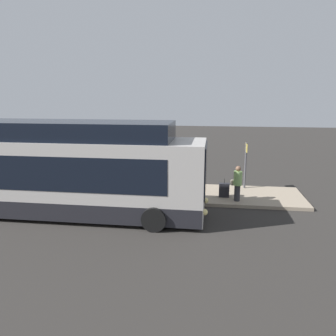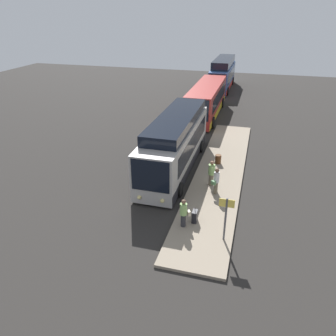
{
  "view_description": "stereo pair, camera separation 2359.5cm",
  "coord_description": "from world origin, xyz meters",
  "px_view_note": "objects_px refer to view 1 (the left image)",
  "views": [
    {
      "loc": [
        5.67,
        -12.21,
        4.83
      ],
      "look_at": [
        3.91,
        0.55,
        1.94
      ],
      "focal_mm": 35.0,
      "sensor_mm": 36.0,
      "label": 1
    },
    {
      "loc": [
        20.56,
        5.21,
        10.47
      ],
      "look_at": [
        3.91,
        0.55,
        1.94
      ],
      "focal_mm": 35.0,
      "sensor_mm": 36.0,
      "label": 2
    }
  ],
  "objects_px": {
    "suitcase": "(224,190)",
    "trash_bin": "(71,183)",
    "passenger_waiting": "(237,182)",
    "passenger_boarding": "(137,174)",
    "sign_post": "(246,159)",
    "bus_lead": "(66,173)",
    "passenger_with_bags": "(158,172)"
  },
  "relations": [
    {
      "from": "passenger_with_bags",
      "to": "trash_bin",
      "type": "bearing_deg",
      "value": -53.2
    },
    {
      "from": "passenger_waiting",
      "to": "passenger_with_bags",
      "type": "distance_m",
      "value": 3.96
    },
    {
      "from": "suitcase",
      "to": "sign_post",
      "type": "xyz_separation_m",
      "value": [
        1.08,
        1.68,
        1.16
      ]
    },
    {
      "from": "suitcase",
      "to": "trash_bin",
      "type": "xyz_separation_m",
      "value": [
        -7.6,
        0.2,
        -0.0
      ]
    },
    {
      "from": "passenger_boarding",
      "to": "passenger_waiting",
      "type": "xyz_separation_m",
      "value": [
        4.77,
        -0.69,
        -0.05
      ]
    },
    {
      "from": "passenger_with_bags",
      "to": "trash_bin",
      "type": "relative_size",
      "value": 2.62
    },
    {
      "from": "passenger_waiting",
      "to": "bus_lead",
      "type": "bearing_deg",
      "value": 169.42
    },
    {
      "from": "passenger_waiting",
      "to": "suitcase",
      "type": "relative_size",
      "value": 1.8
    },
    {
      "from": "suitcase",
      "to": "trash_bin",
      "type": "bearing_deg",
      "value": 178.5
    },
    {
      "from": "passenger_waiting",
      "to": "sign_post",
      "type": "relative_size",
      "value": 0.68
    },
    {
      "from": "passenger_with_bags",
      "to": "suitcase",
      "type": "relative_size",
      "value": 1.91
    },
    {
      "from": "passenger_with_bags",
      "to": "bus_lead",
      "type": "bearing_deg",
      "value": -12.37
    },
    {
      "from": "passenger_waiting",
      "to": "suitcase",
      "type": "height_order",
      "value": "passenger_waiting"
    },
    {
      "from": "bus_lead",
      "to": "passenger_boarding",
      "type": "relative_size",
      "value": 6.58
    },
    {
      "from": "trash_bin",
      "to": "passenger_waiting",
      "type": "bearing_deg",
      "value": -4.79
    },
    {
      "from": "passenger_waiting",
      "to": "trash_bin",
      "type": "xyz_separation_m",
      "value": [
        -8.16,
        0.68,
        -0.53
      ]
    },
    {
      "from": "sign_post",
      "to": "passenger_waiting",
      "type": "bearing_deg",
      "value": -103.74
    },
    {
      "from": "passenger_waiting",
      "to": "passenger_with_bags",
      "type": "xyz_separation_m",
      "value": [
        -3.79,
        1.13,
        0.07
      ]
    },
    {
      "from": "passenger_boarding",
      "to": "passenger_waiting",
      "type": "relative_size",
      "value": 1.06
    },
    {
      "from": "suitcase",
      "to": "passenger_with_bags",
      "type": "bearing_deg",
      "value": 168.8
    },
    {
      "from": "bus_lead",
      "to": "passenger_boarding",
      "type": "distance_m",
      "value": 3.74
    },
    {
      "from": "passenger_with_bags",
      "to": "sign_post",
      "type": "distance_m",
      "value": 4.48
    },
    {
      "from": "bus_lead",
      "to": "sign_post",
      "type": "height_order",
      "value": "bus_lead"
    },
    {
      "from": "trash_bin",
      "to": "passenger_with_bags",
      "type": "bearing_deg",
      "value": 5.78
    },
    {
      "from": "trash_bin",
      "to": "bus_lead",
      "type": "bearing_deg",
      "value": -68.23
    },
    {
      "from": "bus_lead",
      "to": "sign_post",
      "type": "distance_m",
      "value": 8.71
    },
    {
      "from": "passenger_with_bags",
      "to": "sign_post",
      "type": "relative_size",
      "value": 0.72
    },
    {
      "from": "passenger_waiting",
      "to": "sign_post",
      "type": "xyz_separation_m",
      "value": [
        0.53,
        2.16,
        0.63
      ]
    },
    {
      "from": "bus_lead",
      "to": "passenger_with_bags",
      "type": "xyz_separation_m",
      "value": [
        3.19,
        3.38,
        -0.66
      ]
    },
    {
      "from": "suitcase",
      "to": "trash_bin",
      "type": "distance_m",
      "value": 7.6
    },
    {
      "from": "passenger_boarding",
      "to": "passenger_waiting",
      "type": "bearing_deg",
      "value": 22.36
    },
    {
      "from": "bus_lead",
      "to": "passenger_with_bags",
      "type": "distance_m",
      "value": 4.69
    }
  ]
}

